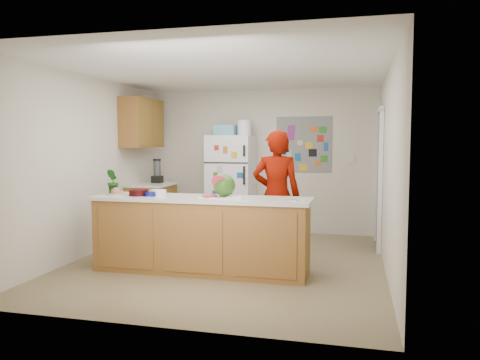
% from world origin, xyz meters
% --- Properties ---
extents(floor, '(4.00, 4.50, 0.02)m').
position_xyz_m(floor, '(0.00, 0.00, -0.01)').
color(floor, brown).
rests_on(floor, ground).
extents(wall_back, '(4.00, 0.02, 2.50)m').
position_xyz_m(wall_back, '(0.00, 2.26, 1.25)').
color(wall_back, beige).
rests_on(wall_back, ground).
extents(wall_left, '(0.02, 4.50, 2.50)m').
position_xyz_m(wall_left, '(-2.01, 0.00, 1.25)').
color(wall_left, beige).
rests_on(wall_left, ground).
extents(wall_right, '(0.02, 4.50, 2.50)m').
position_xyz_m(wall_right, '(2.01, 0.00, 1.25)').
color(wall_right, beige).
rests_on(wall_right, ground).
extents(ceiling, '(4.00, 4.50, 0.02)m').
position_xyz_m(ceiling, '(0.00, 0.00, 2.51)').
color(ceiling, white).
rests_on(ceiling, wall_back).
extents(doorway, '(0.03, 0.85, 2.04)m').
position_xyz_m(doorway, '(1.99, 1.45, 1.02)').
color(doorway, black).
rests_on(doorway, ground).
extents(peninsula_base, '(2.60, 0.62, 0.88)m').
position_xyz_m(peninsula_base, '(-0.20, -0.50, 0.44)').
color(peninsula_base, brown).
rests_on(peninsula_base, floor).
extents(peninsula_top, '(2.68, 0.70, 0.04)m').
position_xyz_m(peninsula_top, '(-0.20, -0.50, 0.90)').
color(peninsula_top, silver).
rests_on(peninsula_top, peninsula_base).
extents(side_counter_base, '(0.60, 0.80, 0.86)m').
position_xyz_m(side_counter_base, '(-1.69, 1.35, 0.43)').
color(side_counter_base, brown).
rests_on(side_counter_base, floor).
extents(side_counter_top, '(0.64, 0.84, 0.04)m').
position_xyz_m(side_counter_top, '(-1.69, 1.35, 0.88)').
color(side_counter_top, silver).
rests_on(side_counter_top, side_counter_base).
extents(upper_cabinets, '(0.35, 1.00, 0.80)m').
position_xyz_m(upper_cabinets, '(-1.82, 1.30, 1.90)').
color(upper_cabinets, brown).
rests_on(upper_cabinets, wall_left).
extents(refrigerator, '(0.75, 0.70, 1.70)m').
position_xyz_m(refrigerator, '(-0.45, 1.88, 0.85)').
color(refrigerator, silver).
rests_on(refrigerator, floor).
extents(fridge_top_bin, '(0.35, 0.28, 0.18)m').
position_xyz_m(fridge_top_bin, '(-0.55, 1.88, 1.79)').
color(fridge_top_bin, '#5999B2').
rests_on(fridge_top_bin, refrigerator).
extents(photo_collage, '(0.95, 0.01, 0.95)m').
position_xyz_m(photo_collage, '(0.75, 2.24, 1.55)').
color(photo_collage, slate).
rests_on(photo_collage, wall_back).
extents(person, '(0.68, 0.48, 1.75)m').
position_xyz_m(person, '(0.60, 0.29, 0.87)').
color(person, '#630A00').
rests_on(person, floor).
extents(blender_appliance, '(0.12, 0.12, 0.38)m').
position_xyz_m(blender_appliance, '(-1.64, 1.47, 1.09)').
color(blender_appliance, black).
rests_on(blender_appliance, side_counter_top).
extents(cutting_board, '(0.46, 0.38, 0.01)m').
position_xyz_m(cutting_board, '(0.03, -0.49, 0.93)').
color(cutting_board, white).
rests_on(cutting_board, peninsula_top).
extents(watermelon, '(0.27, 0.27, 0.27)m').
position_xyz_m(watermelon, '(0.09, -0.47, 1.06)').
color(watermelon, '#19560E').
rests_on(watermelon, cutting_board).
extents(watermelon_slice, '(0.17, 0.17, 0.02)m').
position_xyz_m(watermelon_slice, '(-0.07, -0.54, 0.94)').
color(watermelon_slice, '#DE274B').
rests_on(watermelon_slice, cutting_board).
extents(cherry_bowl, '(0.30, 0.30, 0.07)m').
position_xyz_m(cherry_bowl, '(-1.01, -0.53, 0.96)').
color(cherry_bowl, black).
rests_on(cherry_bowl, peninsula_top).
extents(white_bowl, '(0.24, 0.24, 0.06)m').
position_xyz_m(white_bowl, '(-0.82, -0.36, 0.95)').
color(white_bowl, silver).
rests_on(white_bowl, peninsula_top).
extents(cobalt_bowl, '(0.17, 0.17, 0.05)m').
position_xyz_m(cobalt_bowl, '(-0.84, -0.56, 0.95)').
color(cobalt_bowl, '#090D60').
rests_on(cobalt_bowl, peninsula_top).
extents(plate, '(0.30, 0.30, 0.02)m').
position_xyz_m(plate, '(-1.35, -0.48, 0.93)').
color(plate, beige).
rests_on(plate, peninsula_top).
extents(paper_towel, '(0.22, 0.21, 0.02)m').
position_xyz_m(paper_towel, '(0.22, -0.52, 0.93)').
color(paper_towel, white).
rests_on(paper_towel, peninsula_top).
extents(keys, '(0.10, 0.07, 0.01)m').
position_xyz_m(keys, '(0.95, -0.59, 0.93)').
color(keys, slate).
rests_on(keys, peninsula_top).
extents(potted_plant, '(0.22, 0.23, 0.32)m').
position_xyz_m(potted_plant, '(-1.40, -0.45, 1.08)').
color(potted_plant, '#143F13').
rests_on(potted_plant, peninsula_top).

